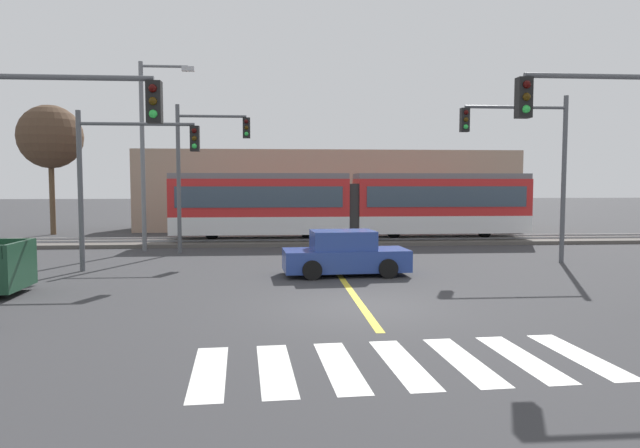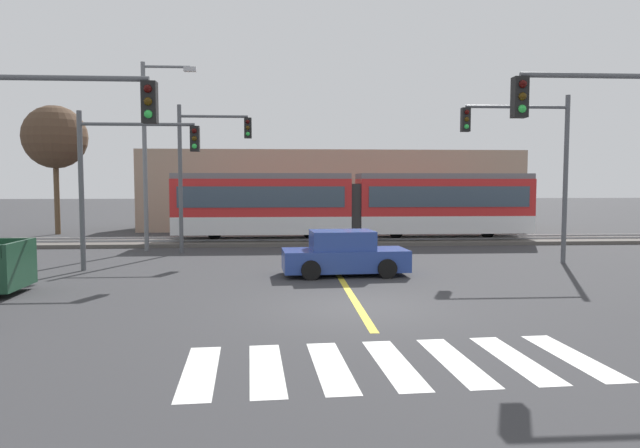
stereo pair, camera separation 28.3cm
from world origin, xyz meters
TOP-DOWN VIEW (x-y plane):
  - ground_plane at (0.00, 0.00)m, footprint 200.00×200.00m
  - track_bed at (0.00, 15.58)m, footprint 120.00×4.00m
  - rail_near at (0.00, 14.86)m, footprint 120.00×0.08m
  - rail_far at (0.00, 16.30)m, footprint 120.00×0.08m
  - light_rail_tram at (1.83, 15.57)m, footprint 18.50×2.64m
  - crosswalk_stripe_0 at (-3.29, -4.69)m, footprint 0.72×2.83m
  - crosswalk_stripe_1 at (-2.20, -4.63)m, footprint 0.72×2.83m
  - crosswalk_stripe_2 at (-1.10, -4.57)m, footprint 0.72×2.83m
  - crosswalk_stripe_3 at (0.00, -4.51)m, footprint 0.72×2.83m
  - crosswalk_stripe_4 at (1.10, -4.44)m, footprint 0.72×2.83m
  - crosswalk_stripe_5 at (2.20, -4.38)m, footprint 0.72×2.83m
  - crosswalk_stripe_6 at (3.29, -4.32)m, footprint 0.72×2.83m
  - lane_centre_line at (0.00, 5.54)m, footprint 0.20×16.09m
  - sedan_crossing at (0.19, 5.05)m, footprint 4.30×2.11m
  - traffic_light_mid_left at (-7.50, 6.63)m, footprint 4.25×0.38m
  - traffic_light_near_right at (5.63, -1.51)m, footprint 3.75×0.38m
  - traffic_light_near_left at (-7.01, -1.32)m, footprint 3.75×0.38m
  - traffic_light_mid_right at (7.68, 7.38)m, footprint 4.25×0.38m
  - traffic_light_far_left at (-5.39, 11.62)m, footprint 3.25×0.38m
  - street_lamp_west at (-7.90, 12.55)m, footprint 2.48×0.28m
  - bare_tree_far_west at (-15.54, 21.51)m, footprint 3.78×3.78m
  - building_backdrop_far at (1.50, 25.21)m, footprint 25.17×6.00m

SIDE VIEW (x-z plane):
  - ground_plane at x=0.00m, z-range 0.00..0.00m
  - lane_centre_line at x=0.00m, z-range 0.00..0.01m
  - crosswalk_stripe_0 at x=-3.29m, z-range 0.00..0.01m
  - crosswalk_stripe_1 at x=-2.20m, z-range 0.00..0.01m
  - crosswalk_stripe_2 at x=-1.10m, z-range 0.00..0.01m
  - crosswalk_stripe_3 at x=0.00m, z-range 0.00..0.01m
  - crosswalk_stripe_4 at x=1.10m, z-range 0.00..0.01m
  - crosswalk_stripe_5 at x=2.20m, z-range 0.00..0.01m
  - crosswalk_stripe_6 at x=3.29m, z-range 0.00..0.01m
  - track_bed at x=0.00m, z-range 0.00..0.18m
  - rail_near at x=0.00m, z-range 0.18..0.28m
  - rail_far at x=0.00m, z-range 0.18..0.28m
  - sedan_crossing at x=0.19m, z-range -0.06..1.46m
  - light_rail_tram at x=1.83m, z-range 0.33..3.76m
  - building_backdrop_far at x=1.50m, z-range 0.00..5.25m
  - traffic_light_mid_left at x=-7.50m, z-range 0.94..6.60m
  - traffic_light_near_left at x=-7.01m, z-range 0.91..6.82m
  - traffic_light_near_right at x=5.63m, z-range 0.97..6.93m
  - traffic_light_far_left at x=-5.39m, z-range 0.97..7.53m
  - traffic_light_mid_right at x=7.68m, z-range 1.05..7.54m
  - street_lamp_west at x=-7.90m, z-range 0.61..9.18m
  - bare_tree_far_west at x=-15.54m, z-range 1.96..9.74m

